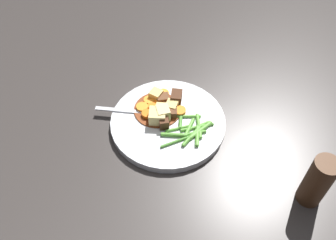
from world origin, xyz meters
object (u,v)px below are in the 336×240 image
object	(u,v)px
potato_chunk_1	(163,114)
meat_chunk_0	(157,113)
carrot_slice_3	(163,94)
fork	(135,112)
carrot_slice_4	(153,107)
meat_chunk_2	(164,122)
dinner_plate	(168,122)
potato_chunk_4	(163,109)
meat_chunk_4	(171,113)
pepper_mill	(317,182)
carrot_slice_5	(142,107)
meat_chunk_3	(163,98)
carrot_slice_2	(147,114)
potato_chunk_0	(156,95)
carrot_slice_1	(180,111)
potato_chunk_3	(157,116)
carrot_slice_0	(148,101)
meat_chunk_1	(176,97)
potato_chunk_2	(172,106)

from	to	relation	value
potato_chunk_1	meat_chunk_0	world-z (taller)	potato_chunk_1
carrot_slice_3	fork	xyz separation A→B (m)	(-0.00, 0.08, -0.00)
carrot_slice_4	meat_chunk_2	distance (m)	0.06
dinner_plate	potato_chunk_1	world-z (taller)	potato_chunk_1
potato_chunk_4	meat_chunk_4	xyz separation A→B (m)	(-0.02, -0.01, -0.00)
meat_chunk_2	pepper_mill	world-z (taller)	pepper_mill
carrot_slice_5	meat_chunk_3	size ratio (longest dim) A/B	1.02
carrot_slice_2	pepper_mill	bearing A→B (deg)	-159.72
potato_chunk_0	dinner_plate	bearing A→B (deg)	164.02
meat_chunk_0	meat_chunk_4	world-z (taller)	same
carrot_slice_2	meat_chunk_3	bearing A→B (deg)	-75.76
dinner_plate	carrot_slice_3	bearing A→B (deg)	-29.97
carrot_slice_1	meat_chunk_0	bearing A→B (deg)	59.34
potato_chunk_3	fork	bearing A→B (deg)	24.79
carrot_slice_2	meat_chunk_0	bearing A→B (deg)	-122.48
carrot_slice_3	meat_chunk_3	world-z (taller)	meat_chunk_3
carrot_slice_3	fork	bearing A→B (deg)	91.40
dinner_plate	meat_chunk_0	size ratio (longest dim) A/B	12.09
potato_chunk_1	meat_chunk_0	distance (m)	0.02
potato_chunk_1	carrot_slice_0	bearing A→B (deg)	-2.41
carrot_slice_0	pepper_mill	world-z (taller)	pepper_mill
carrot_slice_1	meat_chunk_1	world-z (taller)	meat_chunk_1
potato_chunk_0	meat_chunk_4	size ratio (longest dim) A/B	1.02
potato_chunk_3	meat_chunk_2	xyz separation A→B (m)	(-0.02, -0.00, -0.00)
potato_chunk_0	meat_chunk_2	size ratio (longest dim) A/B	0.96
carrot_slice_4	pepper_mill	bearing A→B (deg)	-163.89
potato_chunk_3	carrot_slice_5	bearing A→B (deg)	5.97
carrot_slice_5	fork	size ratio (longest dim) A/B	0.20
meat_chunk_2	carrot_slice_0	bearing A→B (deg)	-10.39
potato_chunk_0	meat_chunk_1	size ratio (longest dim) A/B	0.81
potato_chunk_3	fork	world-z (taller)	potato_chunk_3
carrot_slice_5	meat_chunk_2	distance (m)	0.07
dinner_plate	potato_chunk_4	distance (m)	0.03
carrot_slice_0	meat_chunk_4	size ratio (longest dim) A/B	0.96
dinner_plate	potato_chunk_1	xyz separation A→B (m)	(0.01, 0.01, 0.03)
carrot_slice_5	potato_chunk_0	size ratio (longest dim) A/B	1.04
potato_chunk_4	fork	size ratio (longest dim) A/B	0.20
meat_chunk_0	fork	bearing A→B (deg)	40.95
carrot_slice_4	potato_chunk_1	xyz separation A→B (m)	(-0.04, 0.00, 0.01)
meat_chunk_2	meat_chunk_3	bearing A→B (deg)	-36.67
carrot_slice_0	potato_chunk_0	distance (m)	0.02
carrot_slice_2	meat_chunk_0	distance (m)	0.02
potato_chunk_0	potato_chunk_1	bearing A→B (deg)	156.62
potato_chunk_4	pepper_mill	bearing A→B (deg)	-164.05
fork	meat_chunk_4	bearing A→B (deg)	-135.33
carrot_slice_0	meat_chunk_2	size ratio (longest dim) A/B	0.91
carrot_slice_2	potato_chunk_2	distance (m)	0.06
pepper_mill	potato_chunk_2	bearing A→B (deg)	12.28
meat_chunk_2	meat_chunk_4	world-z (taller)	meat_chunk_2
carrot_slice_5	potato_chunk_2	bearing A→B (deg)	-129.01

